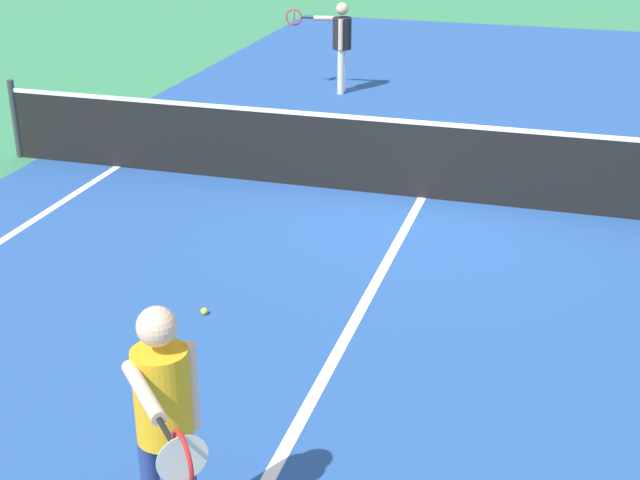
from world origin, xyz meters
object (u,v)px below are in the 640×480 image
Objects in this scene: net at (424,159)px; player_near at (164,409)px; tennis_ball_mid_court at (204,311)px; player_far at (340,38)px.

player_near reaches higher than net.
net reaches higher than tennis_ball_mid_court.
tennis_ball_mid_court is at bearing 110.02° from player_near.
net is 5.29m from player_far.
player_far is 23.23× the size of tennis_ball_mid_court.
player_near is at bearing -92.76° from net.
player_far is (-2.34, 4.73, 0.45)m from net.
player_far is (-2.03, 11.10, -0.07)m from player_near.
tennis_ball_mid_court is at bearing -110.85° from net.
player_near is 11.28m from player_far.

